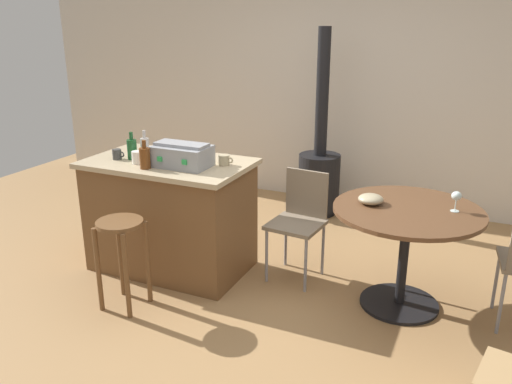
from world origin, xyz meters
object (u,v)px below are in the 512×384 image
object	(u,v)px
cup_0	(166,146)
dining_table	(406,232)
serving_bowl	(371,199)
wooden_stool	(121,245)
folding_chair_near	(300,216)
toolbox	(182,155)
cup_4	(173,151)
kitchen_island	(171,215)
cup_3	(117,154)
wine_glass	(457,197)
bottle_2	(132,149)
bottle_1	(145,158)
bottle_0	(145,148)
cup_1	(224,160)
cup_2	(138,157)
wood_stove	(319,171)

from	to	relation	value
cup_0	dining_table	bearing A→B (deg)	-2.23
serving_bowl	wooden_stool	bearing A→B (deg)	-152.20
wooden_stool	folding_chair_near	size ratio (longest dim) A/B	0.78
toolbox	cup_4	xyz separation A→B (m)	(-0.22, 0.22, -0.04)
kitchen_island	cup_4	world-z (taller)	cup_4
kitchen_island	cup_3	bearing A→B (deg)	-162.40
wine_glass	cup_3	bearing A→B (deg)	-172.11
cup_4	bottle_2	bearing A→B (deg)	-142.97
cup_0	bottle_1	bearing A→B (deg)	-73.96
bottle_0	wine_glass	distance (m)	2.40
kitchen_island	cup_0	distance (m)	0.59
bottle_0	wine_glass	size ratio (longest dim) A/B	1.62
cup_1	cup_2	xyz separation A→B (m)	(-0.64, -0.24, 0.01)
toolbox	cup_3	distance (m)	0.60
bottle_2	cup_0	world-z (taller)	bottle_2
kitchen_island	wood_stove	world-z (taller)	wood_stove
toolbox	cup_2	distance (m)	0.37
bottle_2	cup_3	world-z (taller)	bottle_2
bottle_2	cup_2	bearing A→B (deg)	-38.14
wood_stove	toolbox	size ratio (longest dim) A/B	4.48
bottle_0	cup_0	distance (m)	0.25
dining_table	bottle_1	world-z (taller)	bottle_1
wooden_stool	cup_3	bearing A→B (deg)	127.89
folding_chair_near	cup_4	distance (m)	1.17
dining_table	bottle_2	bearing A→B (deg)	-174.30
kitchen_island	bottle_1	size ratio (longest dim) A/B	5.99
folding_chair_near	bottle_0	size ratio (longest dim) A/B	3.73
dining_table	bottle_2	xyz separation A→B (m)	(-2.17, -0.22, 0.43)
kitchen_island	cup_4	bearing A→B (deg)	103.21
folding_chair_near	toolbox	distance (m)	1.05
wooden_stool	bottle_0	distance (m)	0.90
wooden_stool	cup_0	distance (m)	1.07
bottle_0	wine_glass	xyz separation A→B (m)	(2.38, 0.24, -0.15)
wood_stove	cup_4	xyz separation A→B (m)	(-0.76, -1.59, 0.50)
cup_4	bottle_0	bearing A→B (deg)	-140.18
toolbox	serving_bowl	size ratio (longest dim) A/B	2.41
wood_stove	bottle_0	distance (m)	2.05
folding_chair_near	bottle_1	distance (m)	1.30
cup_0	wine_glass	xyz separation A→B (m)	(2.35, -0.00, -0.12)
kitchen_island	cup_2	distance (m)	0.56
wood_stove	cup_2	size ratio (longest dim) A/B	15.51
wooden_stool	cup_1	world-z (taller)	cup_1
cup_2	bottle_0	bearing A→B (deg)	103.49
wooden_stool	cup_4	distance (m)	0.96
bottle_2	folding_chair_near	bearing A→B (deg)	15.50
bottle_2	serving_bowl	size ratio (longest dim) A/B	1.23
kitchen_island	bottle_2	distance (m)	0.63
kitchen_island	toolbox	size ratio (longest dim) A/B	3.04
cup_2	cup_4	xyz separation A→B (m)	(0.14, 0.30, -0.00)
toolbox	cup_4	distance (m)	0.32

